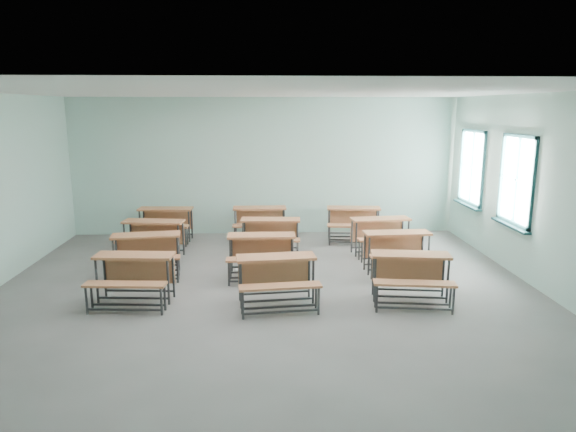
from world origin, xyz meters
name	(u,v)px	position (x,y,z in m)	size (l,w,h in m)	color
room	(271,195)	(0.08, 0.03, 1.60)	(9.04, 8.04, 3.24)	slate
desk_unit_r0c0	(133,272)	(-2.04, -0.46, 0.50)	(1.26, 0.89, 0.75)	#A7623C
desk_unit_r0c1	(277,274)	(0.16, -0.65, 0.50)	(1.27, 0.92, 0.75)	#A7623C
desk_unit_r0c2	(411,271)	(2.22, -0.62, 0.50)	(1.29, 0.95, 0.75)	#A7623C
desk_unit_r1c0	(146,249)	(-2.13, 0.84, 0.50)	(1.29, 0.95, 0.75)	#A7623C
desk_unit_r1c1	(262,249)	(-0.08, 0.71, 0.50)	(1.21, 0.81, 0.75)	#A7623C
desk_unit_r1c2	(398,247)	(2.39, 0.78, 0.50)	(1.23, 0.86, 0.75)	#A7623C
desk_unit_r2c0	(152,234)	(-2.26, 1.96, 0.50)	(1.29, 0.95, 0.75)	#A7623C
desk_unit_r2c1	(270,232)	(0.10, 2.02, 0.50)	(1.25, 0.88, 0.75)	#A7623C
desk_unit_r2c2	(382,231)	(2.37, 1.98, 0.50)	(1.28, 0.93, 0.75)	#A7623C
desk_unit_r3c0	(165,220)	(-2.25, 3.29, 0.50)	(1.24, 0.87, 0.75)	#A7623C
desk_unit_r3c1	(260,219)	(-0.13, 3.29, 0.50)	(1.21, 0.82, 0.75)	#A7623C
desk_unit_r3c2	(354,219)	(2.00, 3.18, 0.50)	(1.28, 0.93, 0.75)	#A7623C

